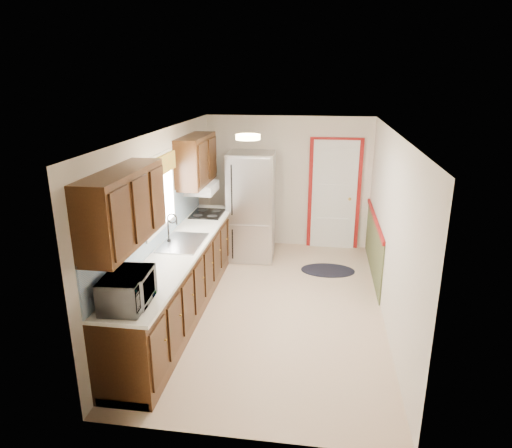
% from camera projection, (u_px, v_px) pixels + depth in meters
% --- Properties ---
extents(room_shell, '(3.20, 5.20, 2.52)m').
position_uv_depth(room_shell, '(273.00, 224.00, 6.03)').
color(room_shell, '#CDAF90').
rests_on(room_shell, ground).
extents(kitchen_run, '(0.63, 4.00, 2.20)m').
position_uv_depth(kitchen_run, '(178.00, 255.00, 6.04)').
color(kitchen_run, '#331A0B').
rests_on(kitchen_run, ground).
extents(back_wall_trim, '(1.12, 2.30, 2.08)m').
position_uv_depth(back_wall_trim, '(342.00, 205.00, 8.07)').
color(back_wall_trim, maroon).
rests_on(back_wall_trim, ground).
extents(ceiling_fixture, '(0.30, 0.30, 0.06)m').
position_uv_depth(ceiling_fixture, '(248.00, 137.00, 5.52)').
color(ceiling_fixture, '#FFD88C').
rests_on(ceiling_fixture, room_shell).
extents(microwave, '(0.37, 0.61, 0.40)m').
position_uv_depth(microwave, '(127.00, 286.00, 4.37)').
color(microwave, white).
rests_on(microwave, kitchen_run).
extents(refrigerator, '(0.80, 0.79, 1.86)m').
position_uv_depth(refrigerator, '(251.00, 206.00, 7.83)').
color(refrigerator, '#B7B7BC').
rests_on(refrigerator, ground).
extents(rug, '(0.90, 0.59, 0.01)m').
position_uv_depth(rug, '(328.00, 270.00, 7.53)').
color(rug, black).
rests_on(rug, ground).
extents(cooktop, '(0.49, 0.59, 0.02)m').
position_uv_depth(cooktop, '(207.00, 214.00, 7.35)').
color(cooktop, black).
rests_on(cooktop, kitchen_run).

